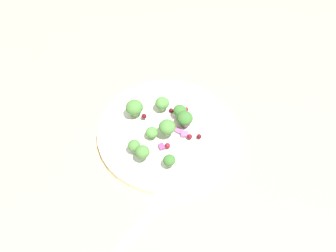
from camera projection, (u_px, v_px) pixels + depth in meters
The scene contains 24 objects.
ground_plane at pixel (170, 134), 67.65cm from camera, with size 180.00×180.00×2.00cm, color tan.
plate at pixel (168, 133), 65.54cm from camera, with size 23.35×23.35×1.70cm.
dressing_pool at pixel (168, 131), 65.19cm from camera, with size 13.54×13.54×0.20cm, color white.
broccoli_floret_0 at pixel (167, 127), 62.71cm from camera, with size 2.76×2.76×2.80cm.
broccoli_floret_1 at pixel (178, 109), 65.79cm from camera, with size 2.26×2.26×2.29cm.
broccoli_floret_2 at pixel (162, 103), 66.47cm from camera, with size 2.44×2.44×2.47cm.
broccoli_floret_3 at pixel (169, 160), 59.90cm from camera, with size 1.97×1.97×1.99cm.
broccoli_floret_4 at pixel (134, 108), 65.60cm from camera, with size 3.00×3.00×3.03cm.
broccoli_floret_5 at pixel (185, 118), 64.07cm from camera, with size 2.69×2.69×2.73cm.
broccoli_floret_6 at pixel (143, 152), 60.21cm from camera, with size 2.26×2.26×2.29cm.
broccoli_floret_7 at pixel (152, 133), 63.34cm from camera, with size 2.08×2.08×2.10cm.
broccoli_floret_8 at pixel (134, 146), 61.46cm from camera, with size 2.03×2.03×2.05cm.
cranberry_0 at pixel (189, 138), 63.46cm from camera, with size 0.89×0.89×0.89cm, color maroon.
cranberry_1 at pixel (188, 111), 67.32cm from camera, with size 0.83×0.83×0.83cm, color maroon.
cranberry_2 at pixel (167, 146), 62.52cm from camera, with size 0.94×0.94×0.94cm, color maroon.
cranberry_3 at pixel (181, 121), 65.80cm from camera, with size 0.97×0.97×0.97cm, color maroon.
cranberry_4 at pixel (199, 136), 63.79cm from camera, with size 0.83×0.83×0.83cm, color #4C0A14.
cranberry_5 at pixel (171, 110), 67.34cm from camera, with size 0.81×0.81×0.81cm, color #4C0A14.
cranberry_6 at pixel (144, 116), 65.92cm from camera, with size 0.89×0.89×0.89cm, color #4C0A14.
onion_bit_0 at pixel (162, 146), 62.71cm from camera, with size 1.10×0.88×0.45cm, color #843D75.
onion_bit_1 at pixel (185, 125), 65.67cm from camera, with size 1.32×0.95×0.54cm, color #843D75.
onion_bit_2 at pixel (177, 132), 64.62cm from camera, with size 1.00×1.34×0.34cm, color #A35B93.
onion_bit_3 at pixel (183, 136), 64.00cm from camera, with size 1.16×1.09×0.54cm, color #A35B93.
fork at pixel (133, 234), 55.46cm from camera, with size 18.68×2.99×0.50cm.
Camera 1 is at (-30.49, -25.44, 53.80)cm, focal length 41.41 mm.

